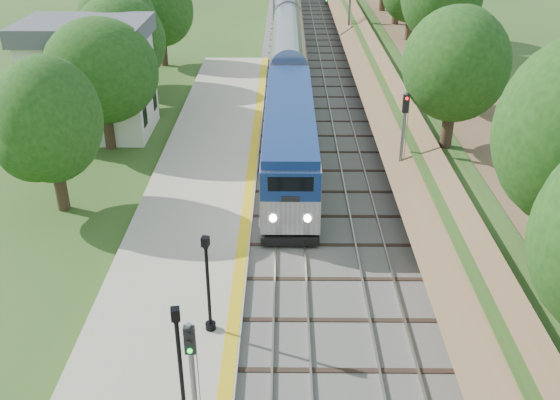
{
  "coord_description": "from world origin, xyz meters",
  "views": [
    {
      "loc": [
        -0.27,
        -12.79,
        16.45
      ],
      "look_at": [
        -0.5,
        13.73,
        2.8
      ],
      "focal_mm": 40.0,
      "sensor_mm": 36.0,
      "label": 1
    }
  ],
  "objects_px": {
    "signal_gantry": "(312,4)",
    "lamppost_mid": "(181,371)",
    "lamppost_far": "(208,290)",
    "signal_platform": "(193,380)",
    "station_building": "(90,77)",
    "signal_farside": "(403,136)"
  },
  "relations": [
    {
      "from": "signal_gantry",
      "to": "signal_platform",
      "type": "height_order",
      "value": "signal_gantry"
    },
    {
      "from": "signal_platform",
      "to": "signal_farside",
      "type": "xyz_separation_m",
      "value": [
        9.1,
        18.5,
        0.35
      ]
    },
    {
      "from": "lamppost_far",
      "to": "station_building",
      "type": "bearing_deg",
      "value": 115.18
    },
    {
      "from": "lamppost_mid",
      "to": "lamppost_far",
      "type": "bearing_deg",
      "value": 85.49
    },
    {
      "from": "signal_gantry",
      "to": "lamppost_mid",
      "type": "bearing_deg",
      "value": -96.58
    },
    {
      "from": "station_building",
      "to": "lamppost_mid",
      "type": "xyz_separation_m",
      "value": [
        10.41,
        -27.54,
        -1.7
      ]
    },
    {
      "from": "signal_gantry",
      "to": "signal_farside",
      "type": "height_order",
      "value": "signal_farside"
    },
    {
      "from": "signal_gantry",
      "to": "signal_farside",
      "type": "relative_size",
      "value": 1.34
    },
    {
      "from": "lamppost_far",
      "to": "signal_platform",
      "type": "distance_m",
      "value": 6.44
    },
    {
      "from": "signal_platform",
      "to": "lamppost_far",
      "type": "bearing_deg",
      "value": 92.96
    },
    {
      "from": "signal_gantry",
      "to": "lamppost_mid",
      "type": "distance_m",
      "value": 52.94
    },
    {
      "from": "lamppost_mid",
      "to": "signal_farside",
      "type": "height_order",
      "value": "signal_farside"
    },
    {
      "from": "signal_gantry",
      "to": "lamppost_far",
      "type": "distance_m",
      "value": 48.31
    },
    {
      "from": "station_building",
      "to": "lamppost_far",
      "type": "height_order",
      "value": "station_building"
    },
    {
      "from": "lamppost_mid",
      "to": "signal_platform",
      "type": "relative_size",
      "value": 0.86
    },
    {
      "from": "station_building",
      "to": "signal_gantry",
      "type": "xyz_separation_m",
      "value": [
        16.47,
        24.99,
        0.73
      ]
    },
    {
      "from": "lamppost_far",
      "to": "signal_platform",
      "type": "height_order",
      "value": "signal_platform"
    },
    {
      "from": "signal_farside",
      "to": "lamppost_far",
      "type": "bearing_deg",
      "value": -127.67
    },
    {
      "from": "signal_gantry",
      "to": "station_building",
      "type": "bearing_deg",
      "value": -123.38
    },
    {
      "from": "lamppost_far",
      "to": "signal_farside",
      "type": "xyz_separation_m",
      "value": [
        9.43,
        12.21,
        1.66
      ]
    },
    {
      "from": "lamppost_mid",
      "to": "station_building",
      "type": "bearing_deg",
      "value": 110.7
    },
    {
      "from": "station_building",
      "to": "lamppost_mid",
      "type": "distance_m",
      "value": 29.49
    }
  ]
}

